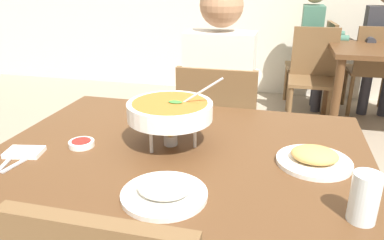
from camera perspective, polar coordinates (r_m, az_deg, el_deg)
dining_table_main at (r=1.37m, az=-1.54°, el=-8.29°), size 1.30×0.95×0.76m
chair_diner_main at (r=2.10m, az=4.06°, el=-1.91°), size 0.44×0.44×0.90m
diner_main at (r=2.05m, az=4.39°, el=4.51°), size 0.40×0.45×1.31m
curry_bowl at (r=1.30m, az=-3.39°, el=1.39°), size 0.33×0.30×0.26m
rice_plate at (r=1.04m, az=-4.30°, el=-10.76°), size 0.24×0.24×0.06m
appetizer_plate at (r=1.27m, az=18.25°, el=-5.60°), size 0.24×0.24×0.06m
sauce_dish at (r=1.39m, az=-16.60°, el=-3.46°), size 0.09×0.09×0.02m
napkin_folded at (r=1.39m, az=-24.34°, el=-4.52°), size 0.13×0.10×0.02m
fork_utensil at (r=1.37m, az=-26.22°, el=-5.40°), size 0.06×0.17×0.01m
spoon_utensil at (r=1.34m, az=-24.57°, el=-5.71°), size 0.03×0.17×0.01m
drink_glass at (r=1.02m, az=24.91°, el=-11.09°), size 0.07×0.07×0.13m
chair_bg_left at (r=4.17m, az=18.71°, el=8.66°), size 0.48×0.48×0.90m
chair_bg_middle at (r=4.12m, az=26.12°, el=7.49°), size 0.45×0.45×0.90m
chair_bg_corner at (r=3.67m, az=18.15°, el=7.13°), size 0.44×0.44×0.90m
patron_bg_left at (r=4.07m, az=18.31°, el=11.82°), size 0.45×0.40×1.31m
patron_bg_middle at (r=4.18m, az=27.26°, el=10.78°), size 0.40×0.45×1.31m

